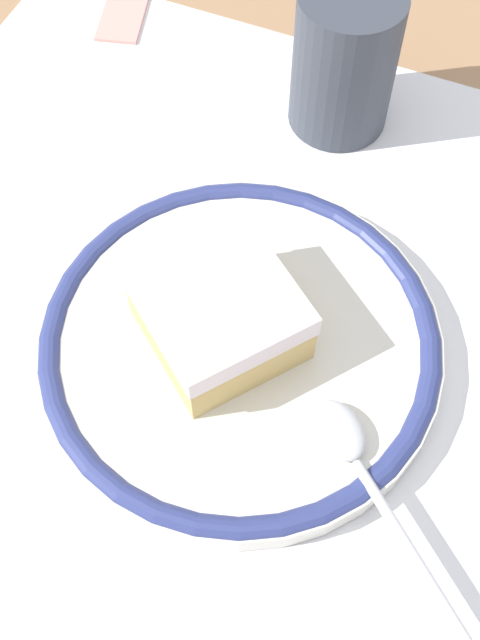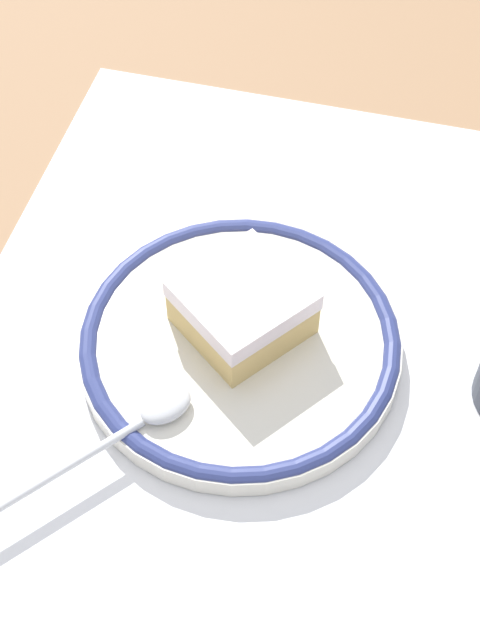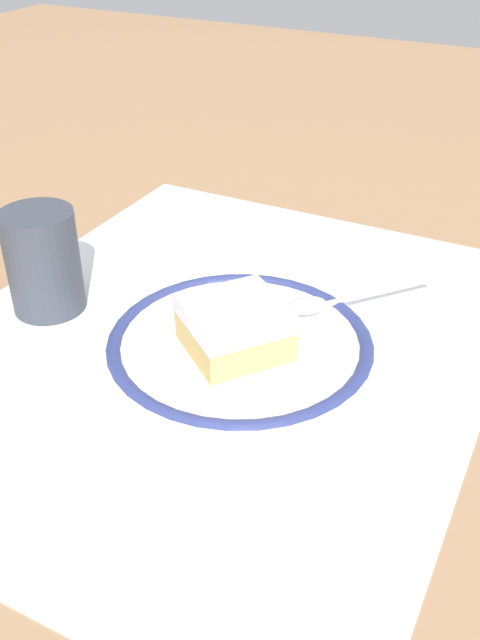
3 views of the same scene
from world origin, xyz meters
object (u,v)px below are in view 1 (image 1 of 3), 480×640
spoon (359,465)px  sugar_packet (122,15)px  plate (240,344)px  cake_slice (220,315)px  cup (343,69)px

spoon → sugar_packet: (-0.26, 0.26, -0.02)m
plate → cake_slice: cake_slice is taller
plate → cake_slice: bearing=-174.3°
plate → cup: (-0.01, 0.19, 0.03)m
plate → cup: bearing=93.0°
cake_slice → cup: size_ratio=1.12×
plate → cup: size_ratio=2.34×
sugar_packet → cake_slice: bearing=-51.7°
cake_slice → plate: bearing=5.7°
cup → cake_slice: bearing=-90.3°
cake_slice → sugar_packet: 0.28m
spoon → cup: bearing=111.3°
plate → cake_slice: (-0.01, -0.00, 0.03)m
spoon → cup: (-0.09, 0.23, 0.02)m
cake_slice → cup: cup is taller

